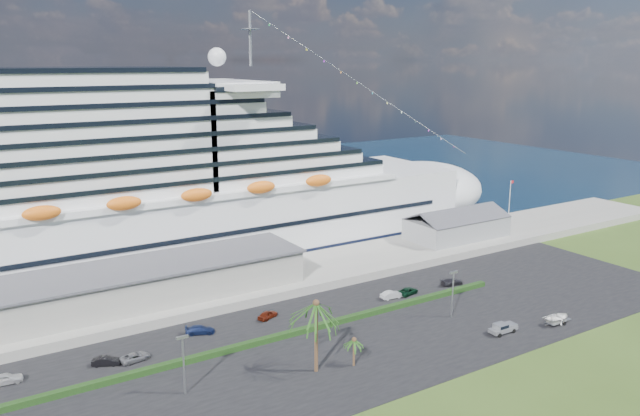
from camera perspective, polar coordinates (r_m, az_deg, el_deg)
ground at (r=94.16m, az=6.32°, el=-14.10°), size 420.00×420.00×0.00m
asphalt_lot at (r=102.04m, az=2.41°, el=-11.72°), size 140.00×38.00×0.12m
wharf at (r=124.85m, az=-5.18°, el=-6.55°), size 240.00×20.00×1.80m
water at (r=206.55m, az=-16.60°, el=0.70°), size 420.00×160.00×0.02m
cruise_ship at (r=135.32m, az=-18.17°, el=1.35°), size 191.00×38.00×54.00m
terminal_building at (r=115.12m, az=-16.45°, el=-6.64°), size 61.00×15.00×6.30m
port_shed at (r=153.23m, az=12.39°, el=-1.67°), size 24.00×12.31×7.37m
flagpole at (r=165.21m, az=16.94°, el=0.53°), size 1.08×0.16×12.00m
hedge at (r=101.86m, az=-3.00°, el=-11.46°), size 88.00×1.10×0.90m
lamp_post_left at (r=85.87m, az=-12.38°, el=-13.21°), size 1.60×0.35×8.27m
lamp_post_right at (r=109.73m, az=12.06°, el=-7.19°), size 1.60×0.35×8.27m
palm_tall at (r=87.97m, az=-0.36°, el=-9.45°), size 8.82×8.82×11.13m
palm_short at (r=91.87m, az=3.13°, el=-12.22°), size 3.53×3.53×4.56m
parked_car_0 at (r=98.26m, az=-26.83°, el=-13.76°), size 4.59×2.17×1.52m
parked_car_1 at (r=98.16m, az=-18.98°, el=-13.09°), size 4.22×2.93×1.32m
parked_car_2 at (r=98.16m, az=-16.54°, el=-12.94°), size 4.65×2.66×1.22m
parked_car_3 at (r=104.57m, az=-10.92°, el=-10.88°), size 5.09×3.61×1.37m
parked_car_4 at (r=108.71m, az=-4.81°, el=-9.70°), size 4.34×3.11×1.37m
parked_car_5 at (r=117.68m, az=6.56°, el=-7.88°), size 4.44×1.76×1.44m
parked_car_6 at (r=120.02m, az=8.03°, el=-7.53°), size 5.02×3.17×1.29m
parked_car_7 at (r=126.24m, az=11.96°, el=-6.62°), size 4.84×2.43×1.35m
pickup_truck at (r=106.97m, az=16.37°, el=-10.45°), size 5.10×2.04×1.78m
boat_trailer at (r=113.37m, az=20.96°, el=-9.34°), size 6.04×3.94×1.73m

